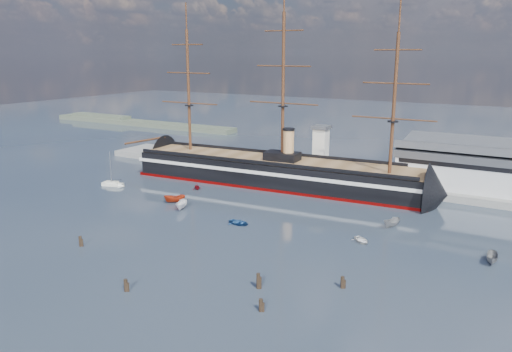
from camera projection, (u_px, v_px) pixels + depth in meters
The scene contains 18 objects.
ground at pixel (260, 204), 131.06m from camera, with size 600.00×600.00×0.00m, color #25313F.
quay at pixel (344, 180), 156.41m from camera, with size 180.00×18.00×2.00m, color slate.
quay_tower at pixel (321, 149), 154.96m from camera, with size 5.00×5.00×15.00m.
shoreline at pixel (128, 121), 278.29m from camera, with size 120.00×10.00×4.00m.
warship at pixel (271, 171), 150.52m from camera, with size 113.40×22.29×53.94m.
sailboat at pixel (113, 184), 149.11m from camera, with size 6.77×3.83×10.40m.
motorboat_a at pixel (182, 209), 126.95m from camera, with size 6.83×2.50×2.73m, color white.
motorboat_b at pixel (239, 225), 115.68m from camera, with size 3.23×1.29×1.51m, color navy.
motorboat_c at pixel (392, 227), 113.85m from camera, with size 6.30×2.31×2.52m, color gray.
motorboat_d at pixel (197, 190), 145.28m from camera, with size 5.17×2.24×1.90m, color maroon.
motorboat_e at pixel (362, 242), 104.89m from camera, with size 2.82×1.13×1.32m, color silver.
motorboat_f at pixel (492, 263), 94.40m from camera, with size 6.23×2.28×2.49m, color slate.
motorboat_g at pixel (175, 203), 132.52m from camera, with size 6.54×2.40×2.62m, color #A0260D.
piling_near_left at pixel (81, 246), 102.75m from camera, with size 0.64×0.64×2.90m, color black.
piling_near_mid at pixel (126, 291), 83.40m from camera, with size 0.64×0.64×2.86m, color black.
piling_near_right at pixel (258, 288), 84.36m from camera, with size 0.64×0.64×3.47m, color black.
piling_far_right at pixel (342, 288), 84.52m from camera, with size 0.64×0.64×2.82m, color black.
piling_extra at pixel (261, 311), 76.94m from camera, with size 0.64×0.64×2.77m, color black.
Camera 1 is at (62.11, -68.95, 38.80)m, focal length 35.00 mm.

